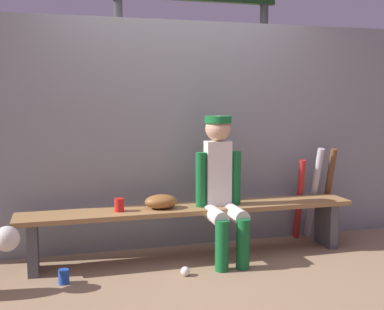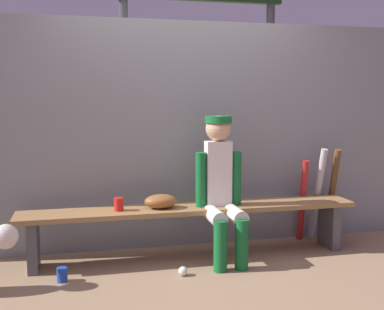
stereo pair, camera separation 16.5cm
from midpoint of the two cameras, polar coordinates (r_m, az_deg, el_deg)
The scene contains 11 objects.
ground_plane at distance 4.29m, azimuth 1.13°, elevation -12.10°, with size 30.00×30.00×0.00m, color #937556.
chainlink_fence at distance 4.44m, azimuth -0.07°, elevation 2.34°, with size 4.89×0.03×2.09m, color gray.
dugout_bench at distance 4.19m, azimuth 1.14°, elevation -7.37°, with size 2.94×0.36×0.46m.
player_seated at distance 4.09m, azimuth 4.69°, elevation -3.38°, with size 0.41×0.55×1.24m.
baseball_glove at distance 4.10m, azimuth -2.57°, elevation -5.53°, with size 0.28×0.20×0.12m, color brown.
bat_aluminum_red at distance 4.80m, azimuth 13.99°, elevation -5.27°, with size 0.06×0.06×0.81m, color #B22323.
bat_aluminum_silver at distance 4.86m, azimuth 15.65°, elevation -4.51°, with size 0.06×0.06×0.93m, color #B7B7BC.
bat_wood_dark at distance 4.95m, azimuth 17.22°, elevation -4.41°, with size 0.06×0.06×0.92m, color brown.
baseball at distance 3.87m, azimuth 0.18°, elevation -13.67°, with size 0.07×0.07×0.07m, color white.
cup_on_ground at distance 3.86m, azimuth -14.00°, elevation -13.67°, with size 0.08×0.08×0.11m, color #1E47AD.
cup_on_bench at distance 4.04m, azimuth -7.55°, elevation -5.84°, with size 0.08×0.08×0.11m, color red.
Camera 2 is at (-0.94, -3.95, 1.39)m, focal length 44.80 mm.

